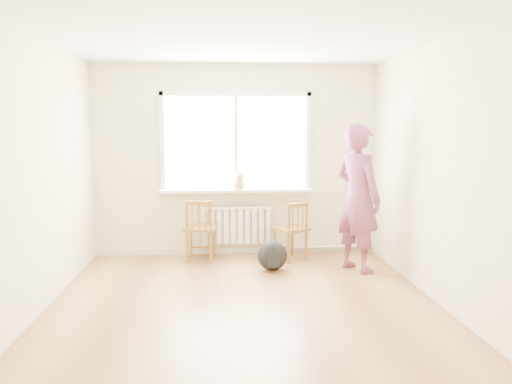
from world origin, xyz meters
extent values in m
plane|color=#A07741|center=(0.00, 0.00, 0.00)|extent=(4.50, 4.50, 0.00)
plane|color=white|center=(0.00, 0.00, 2.70)|extent=(4.50, 4.50, 0.00)
cube|color=beige|center=(0.00, 2.25, 1.35)|extent=(4.00, 0.01, 2.70)
cube|color=white|center=(0.00, 2.23, 1.60)|extent=(2.00, 0.02, 1.30)
cube|color=white|center=(0.00, 2.21, 2.28)|extent=(2.12, 0.05, 0.06)
cube|color=white|center=(-1.03, 2.21, 1.60)|extent=(0.06, 0.05, 1.42)
cube|color=white|center=(1.03, 2.21, 1.60)|extent=(0.06, 0.05, 1.42)
cube|color=white|center=(0.00, 2.21, 1.60)|extent=(0.04, 0.05, 1.30)
cube|color=white|center=(0.00, 2.14, 0.93)|extent=(2.15, 0.22, 0.04)
cube|color=white|center=(0.00, 2.20, 0.43)|extent=(1.00, 0.02, 0.55)
cube|color=white|center=(0.00, 2.15, 0.43)|extent=(1.00, 0.10, 0.51)
cube|color=white|center=(0.00, 2.15, 0.69)|extent=(1.00, 0.12, 0.03)
cylinder|color=silver|center=(1.25, 2.19, 0.08)|extent=(1.40, 0.04, 0.04)
cube|color=beige|center=(0.00, 2.23, 0.04)|extent=(4.00, 0.03, 0.08)
cube|color=brown|center=(-0.50, 1.89, 0.45)|extent=(0.46, 0.44, 0.04)
cylinder|color=brown|center=(-0.32, 2.03, 0.22)|extent=(0.04, 0.04, 0.45)
cylinder|color=brown|center=(-0.64, 2.07, 0.22)|extent=(0.04, 0.04, 0.45)
cylinder|color=brown|center=(-0.36, 1.72, 0.22)|extent=(0.04, 0.04, 0.45)
cylinder|color=brown|center=(-0.68, 1.75, 0.22)|extent=(0.04, 0.04, 0.45)
cylinder|color=brown|center=(-0.36, 1.72, 0.42)|extent=(0.04, 0.04, 0.85)
cylinder|color=brown|center=(-0.68, 1.75, 0.42)|extent=(0.04, 0.04, 0.85)
cube|color=brown|center=(-0.52, 1.73, 0.82)|extent=(0.34, 0.07, 0.05)
cylinder|color=brown|center=(-0.43, 1.72, 0.64)|extent=(0.02, 0.02, 0.34)
cylinder|color=brown|center=(-0.52, 1.73, 0.64)|extent=(0.02, 0.02, 0.34)
cylinder|color=brown|center=(-0.61, 1.74, 0.64)|extent=(0.02, 0.02, 0.34)
cube|color=brown|center=(0.73, 1.83, 0.43)|extent=(0.54, 0.53, 0.04)
cylinder|color=brown|center=(0.79, 2.04, 0.21)|extent=(0.03, 0.03, 0.43)
cylinder|color=brown|center=(0.52, 1.89, 0.21)|extent=(0.03, 0.03, 0.43)
cylinder|color=brown|center=(0.94, 1.78, 0.21)|extent=(0.03, 0.03, 0.43)
cylinder|color=brown|center=(0.68, 1.63, 0.21)|extent=(0.03, 0.03, 0.43)
cylinder|color=brown|center=(0.94, 1.78, 0.40)|extent=(0.04, 0.04, 0.81)
cylinder|color=brown|center=(0.68, 1.63, 0.40)|extent=(0.04, 0.04, 0.81)
cube|color=brown|center=(0.81, 1.70, 0.78)|extent=(0.30, 0.19, 0.05)
cylinder|color=brown|center=(0.88, 1.75, 0.61)|extent=(0.02, 0.02, 0.32)
cylinder|color=brown|center=(0.81, 1.70, 0.61)|extent=(0.02, 0.02, 0.32)
cylinder|color=brown|center=(0.73, 1.66, 0.61)|extent=(0.02, 0.02, 0.32)
imported|color=#BE3F60|center=(1.50, 1.25, 0.93)|extent=(0.73, 0.81, 1.86)
ellipsoid|color=beige|center=(0.03, 2.07, 1.05)|extent=(0.22, 0.30, 0.20)
sphere|color=beige|center=(0.04, 1.94, 1.15)|extent=(0.11, 0.11, 0.11)
cone|color=beige|center=(0.01, 1.93, 1.21)|extent=(0.04, 0.04, 0.05)
cone|color=beige|center=(0.08, 1.94, 1.21)|extent=(0.04, 0.04, 0.05)
cylinder|color=beige|center=(0.01, 2.21, 0.99)|extent=(0.05, 0.19, 0.02)
cylinder|color=beige|center=(0.01, 1.96, 1.00)|extent=(0.02, 0.02, 0.10)
cylinder|color=beige|center=(0.07, 1.97, 1.00)|extent=(0.02, 0.02, 0.10)
ellipsoid|color=black|center=(0.42, 1.32, 0.19)|extent=(0.41, 0.33, 0.38)
camera|label=1|loc=(-0.25, -4.84, 1.79)|focal=35.00mm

